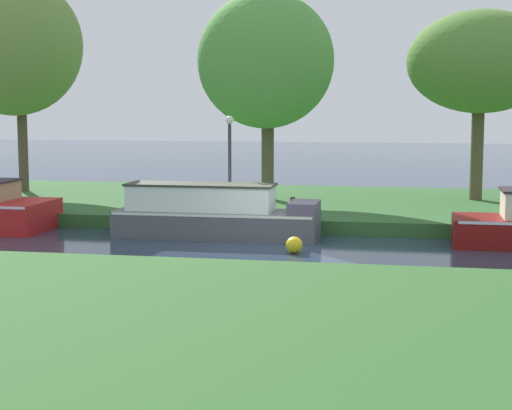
{
  "coord_description": "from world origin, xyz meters",
  "views": [
    {
      "loc": [
        3.56,
        -20.32,
        3.55
      ],
      "look_at": [
        -0.64,
        1.2,
        0.9
      ],
      "focal_mm": 57.82,
      "sensor_mm": 36.0,
      "label": 1
    }
  ],
  "objects_px": {
    "willow_tree_left": "(12,46)",
    "lamp_post": "(230,152)",
    "willow_tree_centre": "(265,61)",
    "slate_narrowboat": "(214,214)",
    "channel_buoy": "(294,245)",
    "willow_tree_right": "(481,62)",
    "mooring_post_near": "(293,207)"
  },
  "relations": [
    {
      "from": "willow_tree_centre",
      "to": "lamp_post",
      "type": "distance_m",
      "value": 4.33
    },
    {
      "from": "slate_narrowboat",
      "to": "channel_buoy",
      "type": "relative_size",
      "value": 13.57
    },
    {
      "from": "willow_tree_right",
      "to": "lamp_post",
      "type": "height_order",
      "value": "willow_tree_right"
    },
    {
      "from": "slate_narrowboat",
      "to": "willow_tree_right",
      "type": "height_order",
      "value": "willow_tree_right"
    },
    {
      "from": "willow_tree_left",
      "to": "willow_tree_centre",
      "type": "xyz_separation_m",
      "value": [
        9.36,
        -0.79,
        -0.68
      ]
    },
    {
      "from": "willow_tree_left",
      "to": "mooring_post_near",
      "type": "bearing_deg",
      "value": -23.25
    },
    {
      "from": "slate_narrowboat",
      "to": "willow_tree_right",
      "type": "bearing_deg",
      "value": 41.01
    },
    {
      "from": "slate_narrowboat",
      "to": "willow_tree_centre",
      "type": "distance_m",
      "value": 6.95
    },
    {
      "from": "willow_tree_right",
      "to": "channel_buoy",
      "type": "bearing_deg",
      "value": -119.7
    },
    {
      "from": "willow_tree_centre",
      "to": "lamp_post",
      "type": "bearing_deg",
      "value": -98.13
    },
    {
      "from": "willow_tree_right",
      "to": "lamp_post",
      "type": "distance_m",
      "value": 8.97
    },
    {
      "from": "slate_narrowboat",
      "to": "willow_tree_left",
      "type": "bearing_deg",
      "value": 145.31
    },
    {
      "from": "willow_tree_right",
      "to": "mooring_post_near",
      "type": "relative_size",
      "value": 11.06
    },
    {
      "from": "lamp_post",
      "to": "channel_buoy",
      "type": "distance_m",
      "value": 5.31
    },
    {
      "from": "willow_tree_left",
      "to": "willow_tree_right",
      "type": "distance_m",
      "value": 16.3
    },
    {
      "from": "willow_tree_centre",
      "to": "mooring_post_near",
      "type": "height_order",
      "value": "willow_tree_centre"
    },
    {
      "from": "mooring_post_near",
      "to": "willow_tree_right",
      "type": "bearing_deg",
      "value": 42.02
    },
    {
      "from": "willow_tree_centre",
      "to": "mooring_post_near",
      "type": "bearing_deg",
      "value": -68.82
    },
    {
      "from": "willow_tree_left",
      "to": "willow_tree_right",
      "type": "xyz_separation_m",
      "value": [
        16.28,
        0.22,
        -0.73
      ]
    },
    {
      "from": "willow_tree_centre",
      "to": "slate_narrowboat",
      "type": "bearing_deg",
      "value": -94.59
    },
    {
      "from": "willow_tree_centre",
      "to": "willow_tree_right",
      "type": "distance_m",
      "value": 6.99
    },
    {
      "from": "willow_tree_right",
      "to": "willow_tree_left",
      "type": "bearing_deg",
      "value": -179.24
    },
    {
      "from": "mooring_post_near",
      "to": "slate_narrowboat",
      "type": "bearing_deg",
      "value": -142.01
    },
    {
      "from": "willow_tree_left",
      "to": "willow_tree_centre",
      "type": "bearing_deg",
      "value": -4.82
    },
    {
      "from": "willow_tree_left",
      "to": "channel_buoy",
      "type": "bearing_deg",
      "value": -35.85
    },
    {
      "from": "willow_tree_right",
      "to": "channel_buoy",
      "type": "relative_size",
      "value": 15.28
    },
    {
      "from": "slate_narrowboat",
      "to": "channel_buoy",
      "type": "distance_m",
      "value": 3.3
    },
    {
      "from": "mooring_post_near",
      "to": "willow_tree_centre",
      "type": "bearing_deg",
      "value": 111.18
    },
    {
      "from": "willow_tree_left",
      "to": "lamp_post",
      "type": "height_order",
      "value": "willow_tree_left"
    },
    {
      "from": "willow_tree_right",
      "to": "mooring_post_near",
      "type": "distance_m",
      "value": 8.45
    },
    {
      "from": "lamp_post",
      "to": "channel_buoy",
      "type": "height_order",
      "value": "lamp_post"
    },
    {
      "from": "willow_tree_left",
      "to": "willow_tree_right",
      "type": "relative_size",
      "value": 1.25
    }
  ]
}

